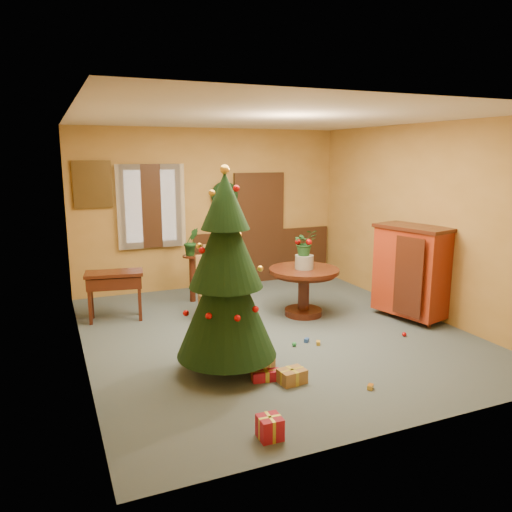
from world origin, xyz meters
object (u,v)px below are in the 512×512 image
dining_table (304,283)px  sideboard (411,270)px  chair_near (211,284)px  writing_desk (115,284)px  christmas_tree (226,277)px

dining_table → sideboard: 1.61m
dining_table → chair_near: 1.42m
sideboard → dining_table: bearing=151.6°
dining_table → chair_near: chair_near is taller
writing_desk → sideboard: sideboard is taller
chair_near → christmas_tree: (-0.44, -1.95, 0.60)m
writing_desk → christmas_tree: bearing=-68.8°
dining_table → chair_near: bearing=159.6°
dining_table → christmas_tree: 2.37m
dining_table → chair_near: (-1.33, 0.50, -0.01)m
dining_table → christmas_tree: bearing=-140.6°
christmas_tree → writing_desk: bearing=111.2°
sideboard → writing_desk: bearing=157.9°
dining_table → sideboard: size_ratio=0.76×
christmas_tree → dining_table: bearing=39.4°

